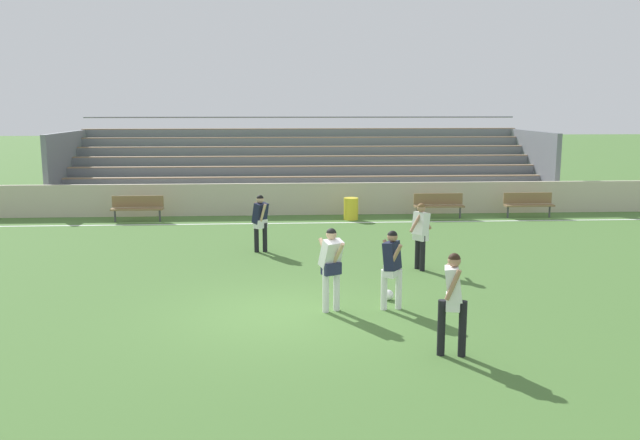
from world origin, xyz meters
name	(u,v)px	position (x,y,z in m)	size (l,w,h in m)	color
ground_plane	(282,314)	(0.00, 0.00, 0.00)	(160.00, 160.00, 0.00)	#477033
field_line_sideline	(280,223)	(0.00, 10.21, 0.00)	(44.00, 0.12, 0.01)	white
sideline_wall	(280,199)	(0.00, 12.02, 0.60)	(48.00, 0.16, 1.19)	beige
bleacher_stand	(305,164)	(1.08, 15.93, 1.55)	(20.13, 5.82, 3.54)	#897051
bench_near_bin	(439,203)	(5.74, 10.93, 0.55)	(1.80, 0.40, 0.90)	olive
bench_far_right	(528,203)	(9.07, 10.93, 0.55)	(1.80, 0.40, 0.90)	olive
bench_near_wall_gap	(137,206)	(-5.03, 10.93, 0.55)	(1.80, 0.40, 0.90)	olive
trash_bin	(351,209)	(2.53, 10.83, 0.39)	(0.52, 0.52, 0.79)	yellow
player_white_overlapping	(331,262)	(0.98, 0.14, 1.00)	(0.52, 0.65, 1.68)	white
player_dark_dropping_back	(392,263)	(2.19, 0.20, 0.95)	(0.45, 0.63, 1.61)	white
player_white_on_ball	(453,295)	(2.75, -2.35, 1.03)	(0.46, 0.54, 1.72)	black
player_white_challenging	(421,230)	(3.45, 3.38, 1.00)	(0.67, 0.50, 1.68)	black
player_dark_wide_right	(260,218)	(-0.56, 5.68, 0.95)	(0.50, 0.58, 1.61)	black
soccer_ball	(388,295)	(2.24, 0.83, 0.11)	(0.22, 0.22, 0.22)	white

